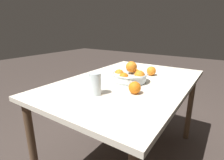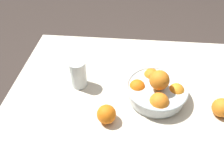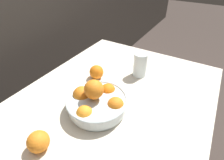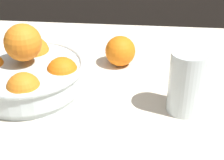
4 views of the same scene
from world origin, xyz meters
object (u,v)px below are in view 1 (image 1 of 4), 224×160
(juice_glass, at_px, (95,85))
(orange_loose_front, at_px, (135,88))
(fruit_bowl, at_px, (130,76))
(orange_loose_near_bowl, at_px, (151,71))

(juice_glass, distance_m, orange_loose_front, 0.24)
(fruit_bowl, distance_m, orange_loose_front, 0.24)
(orange_loose_near_bowl, bearing_deg, juice_glass, -10.65)
(fruit_bowl, bearing_deg, orange_loose_near_bowl, 165.94)
(juice_glass, distance_m, orange_loose_near_bowl, 0.62)
(fruit_bowl, relative_size, orange_loose_near_bowl, 3.42)
(juice_glass, xyz_separation_m, orange_loose_near_bowl, (-0.61, 0.11, -0.02))
(orange_loose_near_bowl, xyz_separation_m, orange_loose_front, (0.46, 0.08, -0.00))
(fruit_bowl, xyz_separation_m, orange_loose_front, (0.20, 0.14, -0.01))
(orange_loose_front, bearing_deg, fruit_bowl, -144.60)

